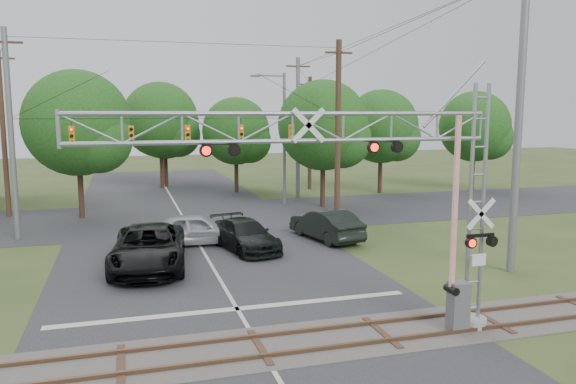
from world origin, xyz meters
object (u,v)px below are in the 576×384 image
object	(u,v)px
streetlight	(282,132)
sedan_silver	(196,229)
pickup_black	(149,248)
car_dark	(245,235)
crossing_gantry	(370,182)
traffic_signal_span	(203,134)

from	to	relation	value
streetlight	sedan_silver	bearing A→B (deg)	-125.50
pickup_black	car_dark	bearing A→B (deg)	29.65
pickup_black	car_dark	distance (m)	5.37
pickup_black	crossing_gantry	bearing A→B (deg)	-53.34
traffic_signal_span	sedan_silver	size ratio (longest dim) A/B	3.88
streetlight	crossing_gantry	bearing A→B (deg)	-99.91
traffic_signal_span	car_dark	size ratio (longest dim) A/B	3.62
car_dark	sedan_silver	world-z (taller)	sedan_silver
crossing_gantry	traffic_signal_span	world-z (taller)	traffic_signal_span
crossing_gantry	streetlight	size ratio (longest dim) A/B	1.30
crossing_gantry	traffic_signal_span	xyz separation A→B (m)	(-2.39, 18.36, 0.79)
streetlight	traffic_signal_span	bearing A→B (deg)	-134.33
pickup_black	car_dark	size ratio (longest dim) A/B	1.29
traffic_signal_span	pickup_black	bearing A→B (deg)	-114.62
pickup_black	streetlight	size ratio (longest dim) A/B	0.70
traffic_signal_span	crossing_gantry	bearing A→B (deg)	-82.58
pickup_black	traffic_signal_span	bearing A→B (deg)	71.37
crossing_gantry	pickup_black	size ratio (longest dim) A/B	1.87
crossing_gantry	car_dark	bearing A→B (deg)	95.44
traffic_signal_span	streetlight	size ratio (longest dim) A/B	1.95
crossing_gantry	traffic_signal_span	size ratio (longest dim) A/B	0.67
sedan_silver	traffic_signal_span	bearing A→B (deg)	-10.35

